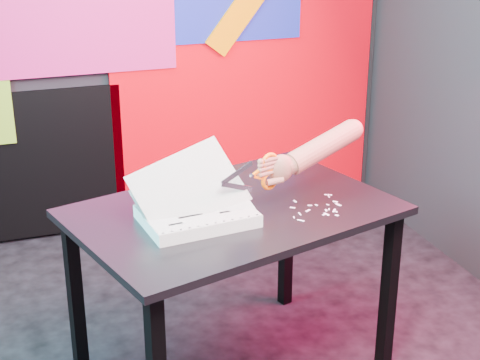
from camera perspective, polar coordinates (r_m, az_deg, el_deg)
name	(u,v)px	position (r m, az deg, el deg)	size (l,w,h in m)	color
room	(211,47)	(2.68, -2.27, 10.30)	(3.01, 3.01, 2.71)	#24252B
backdrop	(147,68)	(4.17, -7.26, 8.63)	(2.88, 0.05, 2.08)	red
work_table	(233,230)	(2.83, -0.52, -3.92)	(1.35, 1.08, 0.75)	black
printout_stack	(197,214)	(2.67, -3.38, -2.68)	(0.46, 0.33, 0.30)	white
scissors	(266,172)	(2.73, 2.01, 0.60)	(0.25, 0.08, 0.15)	silver
hand_forearm	(316,150)	(2.87, 5.93, 2.33)	(0.49, 0.19, 0.18)	#96634D
paper_clippings	(320,208)	(2.80, 6.23, -2.18)	(0.23, 0.21, 0.00)	white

